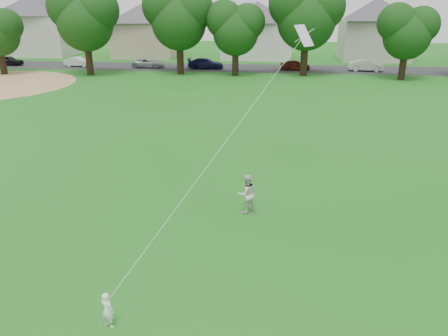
# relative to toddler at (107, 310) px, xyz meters

# --- Properties ---
(ground) EXTENTS (160.00, 160.00, 0.00)m
(ground) POSITION_rel_toddler_xyz_m (1.45, 3.41, -0.50)
(ground) COLOR #186316
(ground) RESTS_ON ground
(street) EXTENTS (90.00, 7.00, 0.01)m
(street) POSITION_rel_toddler_xyz_m (1.45, 45.41, -0.49)
(street) COLOR #2D2D30
(street) RESTS_ON ground
(toddler) EXTENTS (0.43, 0.36, 1.00)m
(toddler) POSITION_rel_toddler_xyz_m (0.00, 0.00, 0.00)
(toddler) COLOR white
(toddler) RESTS_ON ground
(older_boy) EXTENTS (0.95, 0.90, 1.55)m
(older_boy) POSITION_rel_toddler_xyz_m (3.04, 6.73, 0.28)
(older_boy) COLOR silver
(older_boy) RESTS_ON ground
(kite) EXTENTS (3.12, 6.39, 13.82)m
(kite) POSITION_rel_toddler_xyz_m (2.57, 5.79, 2.98)
(kite) COLOR white
(kite) RESTS_ON ground
(tree_row) EXTENTS (82.78, 8.22, 10.15)m
(tree_row) POSITION_rel_toddler_xyz_m (6.26, 39.56, 5.59)
(tree_row) COLOR black
(tree_row) RESTS_ON ground
(parked_cars) EXTENTS (47.66, 1.84, 1.28)m
(parked_cars) POSITION_rel_toddler_xyz_m (-6.48, 44.41, 0.11)
(parked_cars) COLOR black
(parked_cars) RESTS_ON ground
(house_row) EXTENTS (76.95, 13.72, 10.34)m
(house_row) POSITION_rel_toddler_xyz_m (-0.15, 55.41, 4.26)
(house_row) COLOR beige
(house_row) RESTS_ON ground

